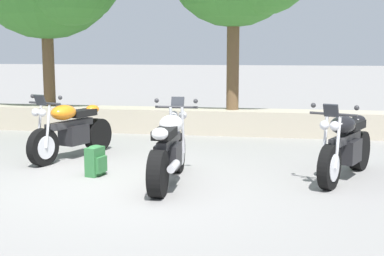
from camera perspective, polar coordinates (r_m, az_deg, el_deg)
The scene contains 6 objects.
ground_plane at distance 7.62m, azimuth -7.12°, elevation -6.00°, with size 120.00×120.00×0.00m, color gray.
stone_wall at distance 12.16m, azimuth -0.49°, elevation 0.79°, with size 36.00×0.80×0.55m, color #A89E89.
motorcycle_orange_near_left at distance 9.48m, azimuth -12.96°, elevation -0.32°, with size 0.92×2.01×1.18m.
motorcycle_white_centre at distance 7.52m, azimuth -2.49°, elevation -2.36°, with size 0.67×2.06×1.18m.
motorcycle_black_far_right at distance 8.06m, azimuth 16.23°, elevation -1.95°, with size 1.05×1.96×1.18m.
rider_backpack at distance 8.12m, azimuth -10.40°, elevation -3.42°, with size 0.31×0.33×0.47m.
Camera 1 is at (2.20, -7.05, 1.89)m, focal length 49.36 mm.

